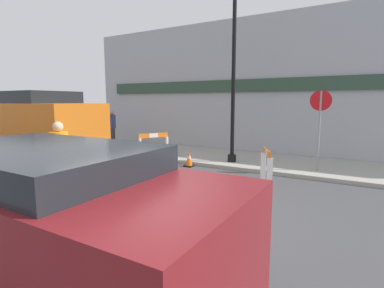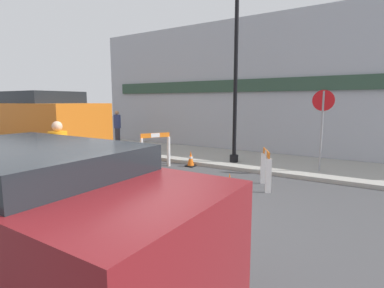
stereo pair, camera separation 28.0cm
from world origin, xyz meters
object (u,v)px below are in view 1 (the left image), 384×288
at_px(streetlamp_post, 234,46).
at_px(person_pedestrian, 112,126).
at_px(stop_sign, 320,117).
at_px(person_worker, 60,159).
at_px(parked_car_1, 42,216).
at_px(work_van, 35,126).

bearing_deg(streetlamp_post, person_pedestrian, 171.57).
bearing_deg(stop_sign, person_worker, 43.83).
bearing_deg(parked_car_1, person_pedestrian, 131.56).
bearing_deg(parked_car_1, streetlamp_post, 97.63).
height_order(person_worker, parked_car_1, person_worker).
bearing_deg(work_van, parked_car_1, -31.88).
xyz_separation_m(person_pedestrian, parked_car_1, (7.58, -8.55, -0.01)).
relative_size(parked_car_1, work_van, 0.89).
bearing_deg(person_pedestrian, person_worker, 143.57).
height_order(stop_sign, person_worker, stop_sign).
bearing_deg(person_pedestrian, work_van, 117.22).
bearing_deg(work_van, stop_sign, 22.26).
xyz_separation_m(streetlamp_post, person_pedestrian, (-6.56, 0.97, -2.95)).
relative_size(streetlamp_post, stop_sign, 2.53).
height_order(person_pedestrian, work_van, work_van).
bearing_deg(parked_car_1, stop_sign, 77.51).
distance_m(person_worker, parked_car_1, 3.57).
height_order(streetlamp_post, person_worker, streetlamp_post).
bearing_deg(parked_car_1, person_worker, 141.25).
bearing_deg(parked_car_1, work_van, 148.12).
xyz_separation_m(stop_sign, parked_car_1, (-1.69, -7.65, -0.73)).
relative_size(person_pedestrian, work_van, 0.32).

